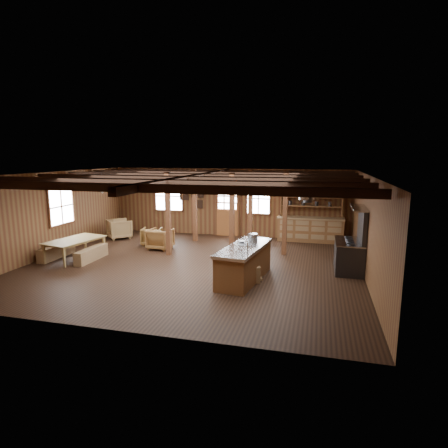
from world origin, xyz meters
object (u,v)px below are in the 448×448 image
Objects in this scene: armchair_b at (152,236)px; armchair_c at (120,229)px; kitchen_island at (244,263)px; armchair_a at (160,239)px; commercial_range at (351,250)px; dining_table at (76,249)px.

armchair_b is 0.83× the size of armchair_c.
kitchen_island reaches higher than armchair_a.
commercial_range is at bearing 174.56° from armchair_a.
dining_table is at bearing 138.65° from armchair_c.
dining_table is at bearing -174.13° from commercial_range.
kitchen_island is 5.21m from armchair_b.
armchair_a is (2.10, 1.92, 0.04)m from dining_table.
dining_table is (-8.55, -0.88, -0.29)m from commercial_range.
dining_table is at bearing -178.59° from kitchen_island.
armchair_c is at bearing -23.99° from armchair_a.
armchair_a is 2.63m from armchair_c.
kitchen_island reaches higher than dining_table.
commercial_range reaches higher than armchair_a.
dining_table is 2.85m from armchair_a.
armchair_c is (-2.32, 1.22, 0.02)m from armchair_a.
armchair_b is (-7.03, 1.57, -0.29)m from commercial_range.
commercial_range is 6.54m from armchair_a.
kitchen_island reaches higher than armchair_b.
dining_table is 2.88m from armchair_b.
armchair_c is at bearing 155.30° from kitchen_island.
armchair_b is (-4.18, 3.11, -0.15)m from kitchen_island.
commercial_range reaches higher than armchair_b.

